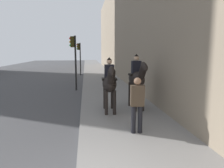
% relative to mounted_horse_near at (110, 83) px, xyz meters
% --- Properties ---
extents(mounted_horse_near, '(2.15, 0.61, 2.23)m').
position_rel_mounted_horse_near_xyz_m(mounted_horse_near, '(0.00, 0.00, 0.00)').
color(mounted_horse_near, black).
rests_on(mounted_horse_near, sidewalk_slab).
extents(mounted_horse_far, '(2.15, 0.63, 2.36)m').
position_rel_mounted_horse_near_xyz_m(mounted_horse_far, '(0.33, -1.21, 0.11)').
color(mounted_horse_far, black).
rests_on(mounted_horse_far, sidewalk_slab).
extents(pedestrian_greeting, '(0.30, 0.42, 1.70)m').
position_rel_mounted_horse_near_xyz_m(pedestrian_greeting, '(-2.29, -0.56, -0.24)').
color(pedestrian_greeting, black).
rests_on(pedestrian_greeting, sidewalk_slab).
extents(traffic_light_near_curb, '(0.20, 0.44, 3.60)m').
position_rel_mounted_horse_near_xyz_m(traffic_light_near_curb, '(5.71, 1.68, 1.09)').
color(traffic_light_near_curb, black).
rests_on(traffic_light_near_curb, ground).
extents(traffic_light_far_curb, '(0.20, 0.44, 3.52)m').
position_rel_mounted_horse_near_xyz_m(traffic_light_far_curb, '(14.83, 1.59, 1.04)').
color(traffic_light_far_curb, black).
rests_on(traffic_light_far_curb, ground).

